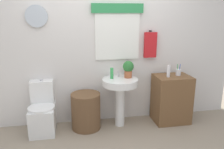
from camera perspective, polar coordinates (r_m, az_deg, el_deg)
back_wall at (r=3.60m, az=-2.21°, el=8.24°), size 4.40×0.18×2.60m
toilet at (r=3.61m, az=-17.00°, el=-9.14°), size 0.38×0.51×0.77m
laundry_hamper at (r=3.56m, az=-6.56°, el=-9.11°), size 0.45×0.45×0.56m
pedestal_sink at (r=3.51m, az=2.03°, el=-3.93°), size 0.55×0.55×0.77m
faucet at (r=3.56m, az=1.65°, el=0.17°), size 0.03×0.03×0.10m
wooden_cabinet at (r=3.85m, az=14.65°, el=-5.91°), size 0.56×0.44×0.77m
soap_bottle at (r=3.46m, az=-0.05°, el=0.31°), size 0.05×0.05×0.17m
potted_plant at (r=3.51m, az=4.11°, el=1.58°), size 0.17×0.17×0.26m
lotion_bottle at (r=3.63m, az=14.01°, el=0.84°), size 0.05×0.05×0.19m
toothbrush_cup at (r=3.78m, az=16.31°, el=0.56°), size 0.08×0.08×0.19m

